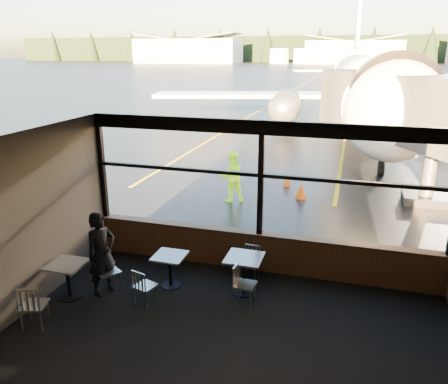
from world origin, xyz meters
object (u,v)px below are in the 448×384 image
at_px(jet_bridge, 410,138).
at_px(cone_wing, 229,126).
at_px(cafe_table_mid, 170,271).
at_px(cafe_table_left, 68,281).
at_px(chair_near_w, 245,285).
at_px(cone_nose, 287,180).
at_px(chair_near_n, 250,264).
at_px(airliner, 369,46).
at_px(ground_crew, 232,177).
at_px(passenger, 101,254).
at_px(cafe_table_near, 244,275).
at_px(chair_mid_w, 108,272).
at_px(chair_left_s, 34,306).
at_px(cone_extra, 301,191).
at_px(chair_mid_s, 145,286).

xyz_separation_m(jet_bridge, cone_wing, (-9.46, 12.72, -2.07)).
relative_size(cafe_table_mid, cafe_table_left, 0.94).
xyz_separation_m(cafe_table_mid, cafe_table_left, (-1.83, -1.03, 0.02)).
distance_m(chair_near_w, cone_nose, 8.45).
bearing_deg(chair_near_n, airliner, -93.59).
bearing_deg(cone_nose, ground_crew, -123.86).
xyz_separation_m(chair_near_n, passenger, (-2.84, -1.35, 0.49)).
height_order(cafe_table_near, cone_nose, cafe_table_near).
bearing_deg(cone_wing, chair_mid_w, -81.45).
bearing_deg(cone_nose, chair_near_w, -87.25).
bearing_deg(chair_mid_w, ground_crew, -154.79).
relative_size(cafe_table_near, chair_left_s, 0.89).
bearing_deg(chair_mid_w, cone_extra, -169.73).
xyz_separation_m(airliner, cone_wing, (-8.30, -2.66, -4.98)).
height_order(chair_near_w, chair_mid_w, chair_mid_w).
bearing_deg(chair_left_s, cone_wing, 79.61).
distance_m(chair_near_n, chair_mid_s, 2.35).
bearing_deg(ground_crew, chair_mid_w, 51.62).
relative_size(chair_mid_w, cone_wing, 1.89).
bearing_deg(cafe_table_near, cone_extra, 86.47).
distance_m(airliner, chair_mid_w, 23.86).
height_order(passenger, cone_nose, passenger).
height_order(ground_crew, cone_extra, ground_crew).
xyz_separation_m(cafe_table_near, cone_wing, (-5.77, 19.32, -0.17)).
bearing_deg(chair_near_n, chair_mid_w, 28.59).
xyz_separation_m(passenger, ground_crew, (1.00, 6.51, -0.03)).
bearing_deg(chair_near_w, chair_near_n, -169.35).
relative_size(passenger, ground_crew, 1.04).
bearing_deg(chair_mid_s, cone_extra, 90.69).
distance_m(chair_left_s, cone_nose, 10.75).
height_order(chair_near_n, cone_nose, chair_near_n).
relative_size(cafe_table_near, cafe_table_mid, 1.13).
height_order(airliner, jet_bridge, airliner).
relative_size(cafe_table_left, chair_near_w, 0.90).
bearing_deg(passenger, chair_left_s, -174.62).
height_order(airliner, chair_left_s, airliner).
xyz_separation_m(cafe_table_mid, cone_wing, (-4.18, 19.50, -0.12)).
distance_m(chair_mid_s, passenger, 1.17).
bearing_deg(airliner, chair_left_s, -107.17).
relative_size(chair_mid_s, chair_mid_w, 0.86).
bearing_deg(cone_extra, chair_near_n, -93.75).
bearing_deg(chair_mid_w, chair_mid_s, 111.24).
bearing_deg(chair_mid_w, jet_bridge, 172.23).
relative_size(chair_near_n, cone_extra, 1.51).
height_order(cafe_table_near, chair_left_s, chair_left_s).
bearing_deg(cafe_table_near, cafe_table_mid, -173.47).
distance_m(chair_left_s, ground_crew, 8.13).
xyz_separation_m(jet_bridge, chair_left_s, (-7.07, -8.89, -1.85)).
relative_size(cafe_table_mid, chair_mid_w, 0.78).
xyz_separation_m(airliner, chair_left_s, (-5.91, -24.27, -4.76)).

